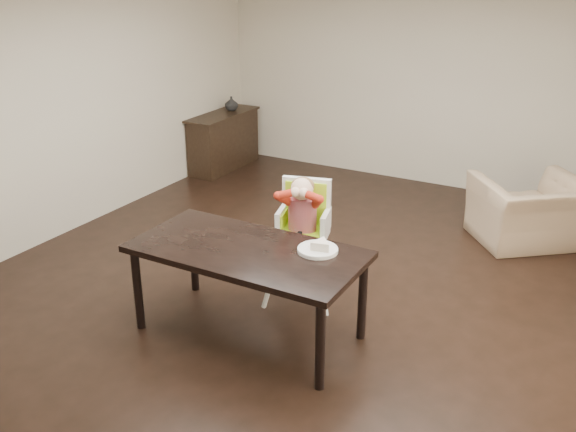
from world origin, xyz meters
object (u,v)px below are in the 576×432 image
(dining_table, at_px, (248,258))
(sideboard, at_px, (224,141))
(high_chair, at_px, (303,213))
(armchair, at_px, (531,201))

(dining_table, xyz_separation_m, sideboard, (-2.64, 3.49, -0.27))
(high_chair, relative_size, armchair, 1.06)
(armchair, bearing_deg, sideboard, -46.34)
(dining_table, relative_size, high_chair, 1.60)
(armchair, bearing_deg, high_chair, 15.71)
(dining_table, distance_m, high_chair, 0.77)
(dining_table, bearing_deg, high_chair, 83.76)
(high_chair, height_order, sideboard, high_chair)
(dining_table, bearing_deg, armchair, 60.94)
(high_chair, xyz_separation_m, sideboard, (-2.72, 2.73, -0.40))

